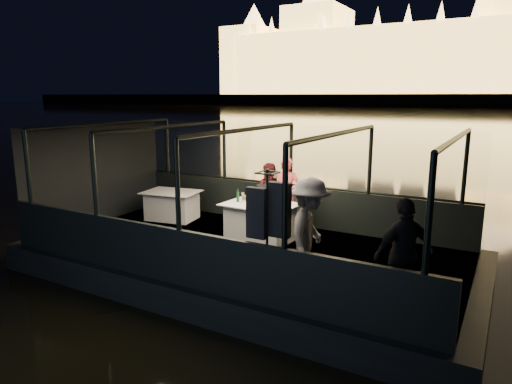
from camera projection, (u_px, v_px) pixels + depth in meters
The scene contains 28 objects.
river_water at pixel (488, 116), 77.08m from camera, with size 500.00×500.00×0.00m, color black.
boat_hull at pixel (246, 272), 8.99m from camera, with size 8.60×4.40×1.00m, color black.
boat_deck at pixel (246, 249), 8.89m from camera, with size 8.00×4.00×0.04m, color black.
gunwale_port at pixel (290, 205), 10.50m from camera, with size 8.00×0.08×0.90m, color black.
gunwale_starboard at pixel (180, 257), 7.09m from camera, with size 8.00×0.08×0.90m, color black.
cabin_glass_port at pixel (291, 155), 10.26m from camera, with size 8.00×0.02×1.40m, color #99B2B2, non-canonical shape.
cabin_glass_starboard at pixel (177, 185), 6.85m from camera, with size 8.00×0.02×1.40m, color #99B2B2, non-canonical shape.
cabin_roof_glass at pixel (245, 130), 8.41m from camera, with size 8.00×4.00×0.02m, color #99B2B2, non-canonical shape.
end_wall_fore at pixel (98, 173), 10.58m from camera, with size 0.02×4.00×2.30m, color black, non-canonical shape.
end_wall_aft at pixel (478, 218), 6.72m from camera, with size 0.02×4.00×2.30m, color black, non-canonical shape.
canopy_ribs at pixel (246, 191), 8.65m from camera, with size 8.00×4.00×2.30m, color black, non-canonical shape.
embankment at pixel (507, 102), 187.51m from camera, with size 400.00×140.00×6.00m, color #423D33.
dining_table_central at pixel (260, 222), 9.33m from camera, with size 1.45×1.05×0.77m, color silver.
dining_table_aft at pixel (172, 203), 10.92m from camera, with size 1.28×0.93×0.68m, color silver.
chair_port_left at pixel (263, 210), 10.00m from camera, with size 0.46×0.46×0.98m, color black.
chair_port_right at pixel (293, 214), 9.71m from camera, with size 0.42×0.42×0.90m, color black.
coat_stand at pixel (267, 238), 6.59m from camera, with size 0.53×0.42×1.91m, color black, non-canonical shape.
person_woman_coral at pixel (286, 197), 9.93m from camera, with size 0.58×0.39×1.62m, color #DA4F57.
person_man_maroon at pixel (271, 194), 10.20m from camera, with size 0.70×0.54×1.45m, color #401214.
passenger_stripe at pixel (309, 235), 6.91m from camera, with size 1.12×0.63×1.73m, color silver.
passenger_dark at pixel (404, 250), 6.22m from camera, with size 0.93×0.39×1.59m, color black.
wine_bottle at pixel (238, 195), 9.40m from camera, with size 0.06×0.06×0.27m, color #14371C.
bread_basket at pixel (247, 198), 9.63m from camera, with size 0.21×0.21×0.08m, color brown.
amber_candle at pixel (270, 201), 9.30m from camera, with size 0.06×0.06×0.09m, color gold.
plate_near at pixel (282, 205), 9.13m from camera, with size 0.23×0.23×0.01m, color silver.
plate_far at pixel (256, 199), 9.62m from camera, with size 0.21×0.21×0.01m, color white.
wine_glass_white at pixel (243, 197), 9.40m from camera, with size 0.07×0.07×0.19m, color silver, non-canonical shape.
wine_glass_red at pixel (280, 197), 9.48m from camera, with size 0.07×0.07×0.20m, color silver, non-canonical shape.
Camera 1 is at (4.35, -7.27, 3.41)m, focal length 32.00 mm.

